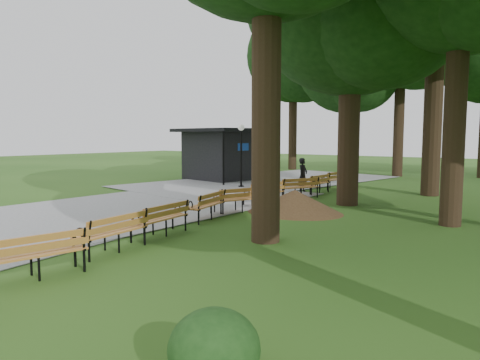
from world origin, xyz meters
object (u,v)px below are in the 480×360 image
Objects in this scene: bench_2 at (111,232)px; bench_3 at (159,219)px; lamp_post at (241,142)px; bench_9 at (334,180)px; kiosk at (222,154)px; bench_6 at (264,193)px; bench_8 at (315,184)px; bench_4 at (205,205)px; bench_5 at (239,199)px; dirt_mound at (295,201)px; bench_7 at (298,187)px; bench_1 at (35,254)px; person at (303,175)px.

bench_3 is (-0.32, 1.76, 0.00)m from bench_2.
bench_9 is at bearing 30.73° from lamp_post.
kiosk is 9.82m from bench_6.
bench_8 is at bearing 179.05° from bench_2.
bench_4 is 1.00× the size of bench_5.
dirt_mound is 1.47× the size of bench_4.
bench_7 and bench_9 have the same top height.
bench_9 is (-0.16, 3.96, 0.00)m from bench_7.
bench_2 is 11.94m from bench_8.
bench_7 is (0.02, 5.94, 0.00)m from bench_4.
bench_3 is 1.00× the size of bench_4.
bench_9 is at bearing 168.34° from bench_4.
kiosk is at bearing -140.03° from bench_1.
bench_1 is at bearing 30.84° from bench_5.
bench_5 is 1.99m from bench_6.
bench_3 is 1.00× the size of bench_5.
bench_9 is (0.58, 2.14, -0.35)m from person.
kiosk is at bearing -116.32° from bench_5.
bench_1 is 6.31m from bench_4.
dirt_mound is 1.89m from bench_5.
bench_8 is at bearing 168.06° from bench_4.
bench_7 is 1.79m from bench_8.
bench_7 is (0.74, -1.82, -0.35)m from person.
person reaches higher than bench_8.
bench_3 is (1.25, -10.19, -0.35)m from person.
bench_6 and bench_9 have the same top height.
lamp_post is 1.67× the size of bench_2.
bench_1 is at bearing 6.00° from bench_2.
bench_1 and bench_2 have the same top height.
lamp_post is at bearing -48.50° from bench_9.
person is 0.83× the size of bench_2.
bench_9 is (-0.07, 2.17, 0.00)m from bench_8.
bench_9 is (-1.80, 7.19, 0.05)m from dirt_mound.
bench_4 is (-0.84, 4.18, 0.00)m from bench_2.
bench_9 is at bearing 176.96° from bench_3.
bench_3 is at bearing 13.86° from bench_9.
kiosk reaches higher than bench_9.
bench_2 and bench_7 have the same top height.
bench_1 is 1.00× the size of bench_8.
bench_8 is 1.00× the size of bench_9.
person reaches higher than bench_3.
lamp_post is 1.67× the size of bench_1.
bench_4 is (-1.24, 6.18, 0.00)m from bench_1.
person reaches higher than bench_7.
lamp_post is at bearing -146.72° from bench_1.
dirt_mound is at bearing 22.07° from bench_8.
kiosk is 12.68m from bench_4.
kiosk reaches higher than bench_3.
kiosk is 2.53× the size of bench_5.
bench_6 is (-1.86, 0.95, 0.05)m from dirt_mound.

